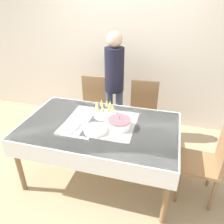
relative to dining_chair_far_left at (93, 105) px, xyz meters
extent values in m
plane|color=tan|center=(0.40, -0.86, -0.54)|extent=(12.00, 12.00, 0.00)
cube|color=silver|center=(0.40, 0.68, 0.81)|extent=(8.00, 0.05, 2.70)
cube|color=white|center=(0.40, -0.86, 0.21)|extent=(1.76, 1.06, 0.03)
cube|color=white|center=(0.40, -0.86, 0.12)|extent=(1.79, 1.09, 0.21)
cylinder|color=olive|center=(-0.42, -1.33, -0.17)|extent=(0.06, 0.06, 0.73)
cylinder|color=olive|center=(1.22, -1.33, -0.17)|extent=(0.06, 0.06, 0.73)
cylinder|color=olive|center=(-0.42, -0.39, -0.17)|extent=(0.06, 0.06, 0.73)
cylinder|color=olive|center=(1.22, -0.39, -0.17)|extent=(0.06, 0.06, 0.73)
cube|color=olive|center=(0.00, -0.08, -0.09)|extent=(0.43, 0.43, 0.04)
cube|color=olive|center=(0.00, 0.11, 0.18)|extent=(0.40, 0.05, 0.50)
cylinder|color=olive|center=(0.19, -0.26, -0.32)|extent=(0.04, 0.04, 0.44)
cylinder|color=olive|center=(-0.17, -0.27, -0.32)|extent=(0.04, 0.04, 0.44)
cylinder|color=olive|center=(0.18, 0.10, -0.32)|extent=(0.04, 0.04, 0.44)
cylinder|color=olive|center=(-0.18, 0.09, -0.32)|extent=(0.04, 0.04, 0.44)
cube|color=olive|center=(0.79, -0.08, -0.09)|extent=(0.45, 0.45, 0.04)
cube|color=olive|center=(0.78, 0.11, 0.18)|extent=(0.40, 0.07, 0.50)
cylinder|color=olive|center=(0.99, -0.25, -0.32)|extent=(0.04, 0.04, 0.44)
cylinder|color=olive|center=(0.63, -0.28, -0.32)|extent=(0.04, 0.04, 0.44)
cylinder|color=olive|center=(0.96, 0.11, -0.32)|extent=(0.04, 0.04, 0.44)
cylinder|color=olive|center=(0.60, 0.08, -0.32)|extent=(0.04, 0.04, 0.44)
cube|color=olive|center=(1.53, -0.86, -0.09)|extent=(0.44, 0.44, 0.04)
cube|color=olive|center=(1.72, -0.87, 0.18)|extent=(0.05, 0.40, 0.50)
cylinder|color=olive|center=(1.34, -1.04, -0.32)|extent=(0.04, 0.04, 0.44)
cylinder|color=olive|center=(1.35, -0.68, -0.32)|extent=(0.04, 0.04, 0.44)
cylinder|color=olive|center=(1.70, -1.05, -0.32)|extent=(0.04, 0.04, 0.44)
cylinder|color=olive|center=(1.71, -0.69, -0.32)|extent=(0.04, 0.04, 0.44)
cylinder|color=white|center=(0.63, -0.85, 0.26)|extent=(0.25, 0.25, 0.08)
cylinder|color=#D15B66|center=(0.63, -0.85, 0.32)|extent=(0.25, 0.25, 0.02)
cylinder|color=#3F72D8|center=(0.63, -0.85, 0.35)|extent=(0.01, 0.01, 0.06)
sphere|color=#F9CC4C|center=(0.63, -0.85, 0.39)|extent=(0.01, 0.01, 0.01)
cylinder|color=silver|center=(0.40, -0.63, 0.22)|extent=(0.29, 0.29, 0.01)
cylinder|color=silver|center=(0.50, -0.64, 0.23)|extent=(0.05, 0.05, 0.00)
cylinder|color=silver|center=(0.50, -0.64, 0.27)|extent=(0.01, 0.01, 0.08)
cone|color=#E0CC72|center=(0.50, -0.64, 0.36)|extent=(0.04, 0.04, 0.08)
cylinder|color=silver|center=(0.44, -0.57, 0.23)|extent=(0.05, 0.05, 0.00)
cylinder|color=silver|center=(0.44, -0.57, 0.27)|extent=(0.01, 0.01, 0.08)
cone|color=#E0CC72|center=(0.44, -0.57, 0.36)|extent=(0.04, 0.04, 0.08)
cylinder|color=silver|center=(0.39, -0.56, 0.23)|extent=(0.05, 0.05, 0.00)
cylinder|color=silver|center=(0.39, -0.56, 0.27)|extent=(0.01, 0.01, 0.08)
cone|color=#E0CC72|center=(0.39, -0.56, 0.36)|extent=(0.04, 0.04, 0.08)
cylinder|color=silver|center=(0.33, -0.57, 0.23)|extent=(0.05, 0.05, 0.00)
cylinder|color=silver|center=(0.33, -0.57, 0.27)|extent=(0.01, 0.01, 0.08)
cone|color=#E0CC72|center=(0.33, -0.57, 0.36)|extent=(0.04, 0.04, 0.08)
cylinder|color=silver|center=(0.29, -0.63, 0.23)|extent=(0.05, 0.05, 0.00)
cylinder|color=silver|center=(0.29, -0.63, 0.27)|extent=(0.01, 0.01, 0.08)
cone|color=#E0CC72|center=(0.29, -0.63, 0.36)|extent=(0.04, 0.04, 0.08)
cylinder|color=silver|center=(0.33, -0.71, 0.23)|extent=(0.05, 0.05, 0.00)
cylinder|color=silver|center=(0.33, -0.71, 0.27)|extent=(0.01, 0.01, 0.08)
cone|color=#E0CC72|center=(0.33, -0.71, 0.36)|extent=(0.04, 0.04, 0.08)
cylinder|color=silver|center=(0.39, -0.72, 0.23)|extent=(0.05, 0.05, 0.00)
cylinder|color=silver|center=(0.39, -0.72, 0.27)|extent=(0.01, 0.01, 0.08)
cone|color=#E0CC72|center=(0.39, -0.72, 0.36)|extent=(0.04, 0.04, 0.08)
cylinder|color=silver|center=(0.46, -0.69, 0.23)|extent=(0.05, 0.05, 0.00)
cylinder|color=silver|center=(0.46, -0.69, 0.27)|extent=(0.01, 0.01, 0.08)
cone|color=#E0CC72|center=(0.46, -0.69, 0.36)|extent=(0.04, 0.04, 0.08)
cylinder|color=silver|center=(0.40, -1.00, 0.23)|extent=(0.25, 0.25, 0.01)
cylinder|color=silver|center=(0.40, -1.00, 0.23)|extent=(0.25, 0.25, 0.01)
cylinder|color=silver|center=(0.40, -1.00, 0.24)|extent=(0.25, 0.25, 0.01)
cylinder|color=silver|center=(0.40, -1.00, 0.25)|extent=(0.25, 0.25, 0.01)
cylinder|color=silver|center=(0.40, -1.00, 0.25)|extent=(0.25, 0.25, 0.01)
cylinder|color=silver|center=(0.40, -1.00, 0.26)|extent=(0.25, 0.25, 0.01)
cube|color=silver|center=(0.65, -1.07, 0.22)|extent=(0.29, 0.10, 0.00)
cube|color=silver|center=(0.08, -1.12, 0.23)|extent=(0.18, 0.09, 0.02)
cube|color=pink|center=(0.11, -0.98, 0.23)|extent=(0.15, 0.15, 0.01)
cylinder|color=#3F4C72|center=(0.24, 0.08, -0.14)|extent=(0.11, 0.11, 0.80)
cylinder|color=#3F4C72|center=(0.40, 0.08, -0.14)|extent=(0.11, 0.11, 0.80)
cylinder|color=black|center=(0.32, 0.08, 0.57)|extent=(0.28, 0.28, 0.63)
sphere|color=#D8B293|center=(0.32, 0.08, 1.00)|extent=(0.22, 0.22, 0.22)
camera|label=1|loc=(1.10, -2.86, 1.56)|focal=35.00mm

